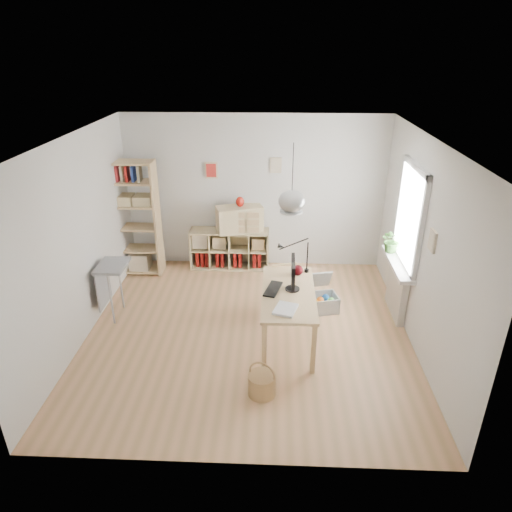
{
  "coord_description": "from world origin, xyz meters",
  "views": [
    {
      "loc": [
        0.35,
        -5.41,
        3.74
      ],
      "look_at": [
        0.1,
        0.3,
        1.05
      ],
      "focal_mm": 32.0,
      "sensor_mm": 36.0,
      "label": 1
    }
  ],
  "objects_px": {
    "desk": "(288,298)",
    "monitor": "(293,273)",
    "cube_shelf": "(229,251)",
    "drawer_chest": "(240,219)",
    "chair": "(286,287)",
    "tall_bookshelf": "(134,214)",
    "storage_chest": "(320,299)"
  },
  "relations": [
    {
      "from": "tall_bookshelf",
      "to": "cube_shelf",
      "type": "bearing_deg",
      "value": 10.19
    },
    {
      "from": "drawer_chest",
      "to": "desk",
      "type": "bearing_deg",
      "value": -87.57
    },
    {
      "from": "cube_shelf",
      "to": "drawer_chest",
      "type": "height_order",
      "value": "drawer_chest"
    },
    {
      "from": "desk",
      "to": "drawer_chest",
      "type": "distance_m",
      "value": 2.35
    },
    {
      "from": "cube_shelf",
      "to": "monitor",
      "type": "height_order",
      "value": "monitor"
    },
    {
      "from": "tall_bookshelf",
      "to": "storage_chest",
      "type": "relative_size",
      "value": 3.04
    },
    {
      "from": "cube_shelf",
      "to": "chair",
      "type": "xyz_separation_m",
      "value": [
        1.01,
        -1.56,
        0.14
      ]
    },
    {
      "from": "desk",
      "to": "tall_bookshelf",
      "type": "distance_m",
      "value": 3.27
    },
    {
      "from": "tall_bookshelf",
      "to": "desk",
      "type": "bearing_deg",
      "value": -37.01
    },
    {
      "from": "chair",
      "to": "drawer_chest",
      "type": "relative_size",
      "value": 0.99
    },
    {
      "from": "tall_bookshelf",
      "to": "chair",
      "type": "distance_m",
      "value": 2.95
    },
    {
      "from": "storage_chest",
      "to": "drawer_chest",
      "type": "relative_size",
      "value": 0.84
    },
    {
      "from": "tall_bookshelf",
      "to": "drawer_chest",
      "type": "height_order",
      "value": "tall_bookshelf"
    },
    {
      "from": "storage_chest",
      "to": "cube_shelf",
      "type": "bearing_deg",
      "value": 124.47
    },
    {
      "from": "desk",
      "to": "chair",
      "type": "height_order",
      "value": "chair"
    },
    {
      "from": "cube_shelf",
      "to": "drawer_chest",
      "type": "bearing_deg",
      "value": -11.13
    },
    {
      "from": "desk",
      "to": "tall_bookshelf",
      "type": "xyz_separation_m",
      "value": [
        -2.59,
        1.95,
        0.43
      ]
    },
    {
      "from": "tall_bookshelf",
      "to": "monitor",
      "type": "distance_m",
      "value": 3.25
    },
    {
      "from": "cube_shelf",
      "to": "drawer_chest",
      "type": "xyz_separation_m",
      "value": [
        0.21,
        -0.04,
        0.65
      ]
    },
    {
      "from": "chair",
      "to": "storage_chest",
      "type": "height_order",
      "value": "chair"
    },
    {
      "from": "chair",
      "to": "monitor",
      "type": "relative_size",
      "value": 1.57
    },
    {
      "from": "cube_shelf",
      "to": "tall_bookshelf",
      "type": "xyz_separation_m",
      "value": [
        -1.56,
        -0.28,
        0.79
      ]
    },
    {
      "from": "desk",
      "to": "chair",
      "type": "bearing_deg",
      "value": 91.03
    },
    {
      "from": "storage_chest",
      "to": "monitor",
      "type": "xyz_separation_m",
      "value": [
        -0.47,
        -0.75,
        0.82
      ]
    },
    {
      "from": "tall_bookshelf",
      "to": "storage_chest",
      "type": "distance_m",
      "value": 3.43
    },
    {
      "from": "tall_bookshelf",
      "to": "monitor",
      "type": "relative_size",
      "value": 4.07
    },
    {
      "from": "drawer_chest",
      "to": "cube_shelf",
      "type": "bearing_deg",
      "value": 150.94
    },
    {
      "from": "cube_shelf",
      "to": "drawer_chest",
      "type": "relative_size",
      "value": 1.79
    },
    {
      "from": "desk",
      "to": "monitor",
      "type": "distance_m",
      "value": 0.34
    },
    {
      "from": "tall_bookshelf",
      "to": "storage_chest",
      "type": "bearing_deg",
      "value": -20.03
    },
    {
      "from": "tall_bookshelf",
      "to": "storage_chest",
      "type": "height_order",
      "value": "tall_bookshelf"
    },
    {
      "from": "monitor",
      "to": "storage_chest",
      "type": "bearing_deg",
      "value": 59.01
    }
  ]
}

